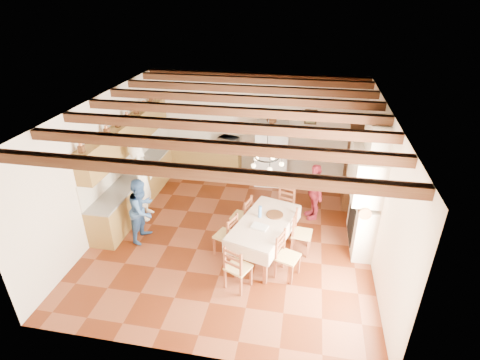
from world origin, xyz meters
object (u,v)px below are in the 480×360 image
(chair_left_far, at_px, (241,216))
(chair_end_near, at_px, (238,267))
(microwave, at_px, (229,142))
(hutch, at_px, (355,166))
(person_woman_blue, at_px, (142,210))
(person_man, at_px, (143,182))
(refrigerator, at_px, (271,154))
(dining_table, at_px, (264,225))
(chair_end_far, at_px, (284,208))
(person_woman_red, at_px, (314,191))
(chair_right_far, at_px, (302,233))
(chair_left_near, at_px, (225,234))
(chair_right_near, at_px, (288,256))

(chair_left_far, height_order, chair_end_near, same)
(microwave, bearing_deg, hutch, 4.04)
(chair_left_far, bearing_deg, person_woman_blue, -61.53)
(hutch, xyz_separation_m, person_man, (-5.01, -1.65, -0.07))
(refrigerator, xyz_separation_m, dining_table, (0.23, -3.27, -0.16))
(chair_left_far, distance_m, chair_end_far, 1.06)
(dining_table, distance_m, person_woman_red, 1.91)
(person_woman_blue, height_order, microwave, person_woman_blue)
(chair_right_far, bearing_deg, person_woman_blue, 98.61)
(hutch, relative_size, chair_end_near, 2.16)
(chair_end_near, relative_size, person_woman_blue, 0.65)
(chair_end_far, bearing_deg, chair_end_near, -89.49)
(chair_end_near, xyz_separation_m, chair_end_far, (0.66, 2.22, 0.00))
(chair_left_near, relative_size, person_woman_red, 0.67)
(refrigerator, bearing_deg, chair_end_near, -95.35)
(chair_right_near, height_order, person_man, person_man)
(chair_left_far, relative_size, chair_end_far, 1.00)
(dining_table, height_order, chair_left_far, chair_left_far)
(chair_right_near, distance_m, person_woman_red, 2.30)
(hutch, distance_m, chair_left_near, 3.91)
(chair_left_far, xyz_separation_m, person_man, (-2.43, 0.29, 0.49))
(hutch, xyz_separation_m, chair_right_far, (-1.20, -2.35, -0.56))
(chair_left_far, distance_m, chair_end_near, 1.71)
(refrigerator, bearing_deg, person_woman_red, -57.06)
(refrigerator, relative_size, chair_end_far, 1.85)
(person_man, distance_m, person_woman_blue, 0.93)
(refrigerator, xyz_separation_m, person_woman_blue, (-2.47, -3.21, -0.15))
(chair_right_far, distance_m, person_man, 3.91)
(chair_left_far, relative_size, chair_end_near, 1.00)
(chair_end_near, bearing_deg, person_woman_blue, -1.62)
(dining_table, xyz_separation_m, chair_right_near, (0.54, -0.61, -0.25))
(person_woman_blue, height_order, person_woman_red, person_woman_blue)
(hutch, distance_m, chair_right_far, 2.70)
(chair_right_near, xyz_separation_m, microwave, (-2.05, 4.14, 0.57))
(chair_left_near, xyz_separation_m, chair_end_near, (0.45, -0.94, 0.00))
(dining_table, relative_size, chair_right_far, 2.13)
(chair_left_near, xyz_separation_m, chair_left_far, (0.19, 0.76, 0.00))
(chair_end_far, bearing_deg, refrigerator, 121.26)
(chair_left_far, xyz_separation_m, chair_right_near, (1.14, -1.23, 0.00))
(chair_left_near, bearing_deg, microwave, -149.28)
(chair_right_near, bearing_deg, person_woman_blue, 97.99)
(hutch, relative_size, person_man, 1.07)
(chair_end_near, relative_size, person_man, 0.50)
(person_man, height_order, microwave, person_man)
(dining_table, bearing_deg, chair_right_far, 14.89)
(refrigerator, height_order, chair_left_far, refrigerator)
(hutch, xyz_separation_m, chair_end_far, (-1.66, -1.42, -0.56))
(hutch, height_order, chair_left_far, hutch)
(dining_table, bearing_deg, chair_end_far, 74.59)
(chair_right_near, bearing_deg, refrigerator, 30.92)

